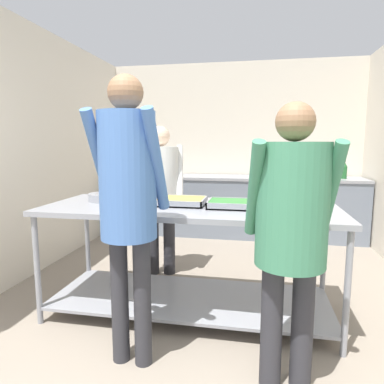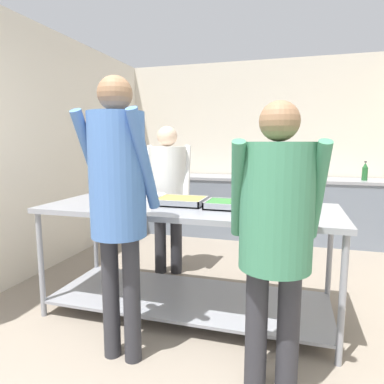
% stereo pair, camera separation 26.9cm
% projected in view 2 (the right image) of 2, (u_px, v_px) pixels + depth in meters
% --- Properties ---
extents(wall_rear, '(4.01, 0.06, 2.65)m').
position_uv_depth(wall_rear, '(250.00, 148.00, 5.40)').
color(wall_rear, beige).
rests_on(wall_rear, ground_plane).
extents(wall_left, '(0.06, 4.46, 2.65)m').
position_uv_depth(wall_left, '(52.00, 150.00, 3.89)').
color(wall_left, beige).
rests_on(wall_left, ground_plane).
extents(back_counter, '(3.85, 0.65, 0.91)m').
position_uv_depth(back_counter, '(245.00, 206.00, 5.17)').
color(back_counter, slate).
rests_on(back_counter, ground_plane).
extents(serving_counter, '(2.34, 0.90, 0.90)m').
position_uv_depth(serving_counter, '(189.00, 241.00, 2.79)').
color(serving_counter, gray).
rests_on(serving_counter, ground_plane).
extents(sauce_pan, '(0.41, 0.27, 0.07)m').
position_uv_depth(sauce_pan, '(109.00, 195.00, 3.06)').
color(sauce_pan, gray).
rests_on(sauce_pan, serving_counter).
extents(plate_stack, '(0.23, 0.23, 0.04)m').
position_uv_depth(plate_stack, '(154.00, 196.00, 3.16)').
color(plate_stack, white).
rests_on(plate_stack, serving_counter).
extents(serving_tray_vegetables, '(0.39, 0.33, 0.05)m').
position_uv_depth(serving_tray_vegetables, '(181.00, 201.00, 2.82)').
color(serving_tray_vegetables, gray).
rests_on(serving_tray_vegetables, serving_counter).
extents(serving_tray_greens, '(0.39, 0.31, 0.05)m').
position_uv_depth(serving_tray_greens, '(231.00, 205.00, 2.66)').
color(serving_tray_greens, gray).
rests_on(serving_tray_greens, serving_counter).
extents(serving_tray_roast, '(0.41, 0.31, 0.05)m').
position_uv_depth(serving_tray_roast, '(290.00, 205.00, 2.65)').
color(serving_tray_roast, gray).
rests_on(serving_tray_roast, serving_counter).
extents(guest_serving_left, '(0.45, 0.36, 1.80)m').
position_uv_depth(guest_serving_left, '(118.00, 189.00, 2.11)').
color(guest_serving_left, '#2D2D33').
rests_on(guest_serving_left, ground_plane).
extents(guest_serving_right, '(0.52, 0.39, 1.62)m').
position_uv_depth(guest_serving_right, '(276.00, 221.00, 1.82)').
color(guest_serving_right, '#2D2D33').
rests_on(guest_serving_right, ground_plane).
extents(cook_behind_counter, '(0.53, 0.39, 1.58)m').
position_uv_depth(cook_behind_counter, '(168.00, 185.00, 3.62)').
color(cook_behind_counter, '#2D2D33').
rests_on(cook_behind_counter, ground_plane).
extents(water_bottle, '(0.07, 0.07, 0.26)m').
position_uv_depth(water_bottle, '(365.00, 172.00, 4.59)').
color(water_bottle, '#23602D').
rests_on(water_bottle, back_counter).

